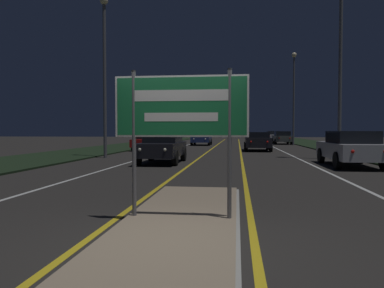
{
  "coord_description": "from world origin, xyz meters",
  "views": [
    {
      "loc": [
        0.92,
        -4.91,
        1.54
      ],
      "look_at": [
        0.0,
        2.68,
        1.25
      ],
      "focal_mm": 35.0,
      "sensor_mm": 36.0,
      "label": 1
    }
  ],
  "objects_px": {
    "car_receding_3": "(273,136)",
    "car_approaching_1": "(149,141)",
    "highway_sign": "(181,113)",
    "car_approaching_2": "(202,138)",
    "streetlight_right_near": "(341,15)",
    "car_receding_0": "(350,148)",
    "car_receding_1": "(257,141)",
    "car_receding_2": "(282,137)",
    "car_approaching_0": "(162,146)",
    "streetlight_right_far": "(294,87)",
    "streetlight_left_near": "(105,62)"
  },
  "relations": [
    {
      "from": "car_approaching_0",
      "to": "car_approaching_2",
      "type": "bearing_deg",
      "value": 90.38
    },
    {
      "from": "car_receding_2",
      "to": "car_approaching_0",
      "type": "height_order",
      "value": "car_approaching_0"
    },
    {
      "from": "streetlight_left_near",
      "to": "car_approaching_1",
      "type": "bearing_deg",
      "value": 86.34
    },
    {
      "from": "car_receding_0",
      "to": "car_approaching_1",
      "type": "xyz_separation_m",
      "value": [
        -11.52,
        11.62,
        -0.12
      ]
    },
    {
      "from": "streetlight_right_near",
      "to": "car_receding_3",
      "type": "relative_size",
      "value": 2.53
    },
    {
      "from": "highway_sign",
      "to": "car_approaching_0",
      "type": "bearing_deg",
      "value": 102.98
    },
    {
      "from": "car_receding_1",
      "to": "car_approaching_0",
      "type": "bearing_deg",
      "value": -114.35
    },
    {
      "from": "streetlight_right_near",
      "to": "car_approaching_0",
      "type": "bearing_deg",
      "value": -160.67
    },
    {
      "from": "car_receding_3",
      "to": "car_approaching_2",
      "type": "xyz_separation_m",
      "value": [
        -8.77,
        -17.42,
        -0.01
      ]
    },
    {
      "from": "streetlight_right_near",
      "to": "streetlight_right_far",
      "type": "xyz_separation_m",
      "value": [
        0.4,
        18.88,
        -1.55
      ]
    },
    {
      "from": "streetlight_left_near",
      "to": "car_receding_1",
      "type": "relative_size",
      "value": 1.96
    },
    {
      "from": "highway_sign",
      "to": "car_receding_3",
      "type": "distance_m",
      "value": 49.95
    },
    {
      "from": "highway_sign",
      "to": "car_approaching_2",
      "type": "bearing_deg",
      "value": 94.82
    },
    {
      "from": "streetlight_right_far",
      "to": "car_receding_1",
      "type": "relative_size",
      "value": 2.09
    },
    {
      "from": "streetlight_right_near",
      "to": "car_receding_0",
      "type": "distance_m",
      "value": 7.66
    },
    {
      "from": "streetlight_right_near",
      "to": "car_receding_1",
      "type": "xyz_separation_m",
      "value": [
        -3.79,
        7.94,
        -6.72
      ]
    },
    {
      "from": "streetlight_right_far",
      "to": "car_receding_3",
      "type": "xyz_separation_m",
      "value": [
        -0.56,
        16.46,
        -5.15
      ]
    },
    {
      "from": "streetlight_right_near",
      "to": "car_approaching_1",
      "type": "relative_size",
      "value": 2.34
    },
    {
      "from": "streetlight_left_near",
      "to": "car_approaching_0",
      "type": "xyz_separation_m",
      "value": [
        3.78,
        -2.74,
        -4.52
      ]
    },
    {
      "from": "streetlight_left_near",
      "to": "car_receding_2",
      "type": "bearing_deg",
      "value": 61.22
    },
    {
      "from": "car_receding_0",
      "to": "car_approaching_1",
      "type": "distance_m",
      "value": 16.36
    },
    {
      "from": "car_receding_2",
      "to": "car_approaching_2",
      "type": "bearing_deg",
      "value": -155.41
    },
    {
      "from": "car_approaching_0",
      "to": "car_receding_1",
      "type": "bearing_deg",
      "value": 65.65
    },
    {
      "from": "streetlight_right_far",
      "to": "car_approaching_2",
      "type": "height_order",
      "value": "streetlight_right_far"
    },
    {
      "from": "streetlight_right_far",
      "to": "streetlight_left_near",
      "type": "bearing_deg",
      "value": -124.0
    },
    {
      "from": "streetlight_left_near",
      "to": "car_receding_2",
      "type": "xyz_separation_m",
      "value": [
        12.18,
        22.17,
        -4.54
      ]
    },
    {
      "from": "car_receding_2",
      "to": "car_approaching_0",
      "type": "xyz_separation_m",
      "value": [
        -8.4,
        -24.91,
        0.02
      ]
    },
    {
      "from": "car_receding_1",
      "to": "car_receding_2",
      "type": "xyz_separation_m",
      "value": [
        3.41,
        13.89,
        0.0
      ]
    },
    {
      "from": "streetlight_right_far",
      "to": "car_receding_3",
      "type": "distance_m",
      "value": 17.26
    },
    {
      "from": "car_approaching_1",
      "to": "streetlight_right_far",
      "type": "bearing_deg",
      "value": 41.49
    },
    {
      "from": "streetlight_left_near",
      "to": "streetlight_right_far",
      "type": "relative_size",
      "value": 0.94
    },
    {
      "from": "car_receding_1",
      "to": "car_receding_3",
      "type": "height_order",
      "value": "car_receding_3"
    },
    {
      "from": "streetlight_right_far",
      "to": "car_approaching_1",
      "type": "distance_m",
      "value": 17.41
    },
    {
      "from": "car_receding_1",
      "to": "streetlight_right_near",
      "type": "bearing_deg",
      "value": -64.46
    },
    {
      "from": "highway_sign",
      "to": "car_receding_1",
      "type": "height_order",
      "value": "highway_sign"
    },
    {
      "from": "streetlight_right_near",
      "to": "car_receding_2",
      "type": "xyz_separation_m",
      "value": [
        -0.38,
        21.83,
        -6.71
      ]
    },
    {
      "from": "car_receding_0",
      "to": "car_receding_3",
      "type": "xyz_separation_m",
      "value": [
        0.36,
        39.09,
        -0.04
      ]
    },
    {
      "from": "streetlight_right_near",
      "to": "streetlight_right_far",
      "type": "height_order",
      "value": "streetlight_right_near"
    },
    {
      "from": "highway_sign",
      "to": "streetlight_right_near",
      "type": "distance_m",
      "value": 16.52
    },
    {
      "from": "highway_sign",
      "to": "car_approaching_1",
      "type": "relative_size",
      "value": 0.52
    },
    {
      "from": "car_approaching_0",
      "to": "car_receding_3",
      "type": "bearing_deg",
      "value": 77.35
    },
    {
      "from": "car_receding_0",
      "to": "car_receding_3",
      "type": "bearing_deg",
      "value": 89.47
    },
    {
      "from": "car_receding_3",
      "to": "car_approaching_1",
      "type": "xyz_separation_m",
      "value": [
        -11.88,
        -27.47,
        -0.08
      ]
    },
    {
      "from": "car_receding_2",
      "to": "car_approaching_0",
      "type": "bearing_deg",
      "value": -108.64
    },
    {
      "from": "streetlight_right_near",
      "to": "car_receding_3",
      "type": "height_order",
      "value": "streetlight_right_near"
    },
    {
      "from": "car_receding_2",
      "to": "highway_sign",
      "type": "bearing_deg",
      "value": -99.19
    },
    {
      "from": "car_receding_0",
      "to": "car_receding_2",
      "type": "distance_m",
      "value": 25.57
    },
    {
      "from": "streetlight_left_near",
      "to": "streetlight_right_near",
      "type": "xyz_separation_m",
      "value": [
        12.56,
        0.35,
        2.17
      ]
    },
    {
      "from": "highway_sign",
      "to": "streetlight_right_near",
      "type": "height_order",
      "value": "streetlight_right_near"
    },
    {
      "from": "car_receding_3",
      "to": "streetlight_right_near",
      "type": "bearing_deg",
      "value": -89.74
    }
  ]
}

